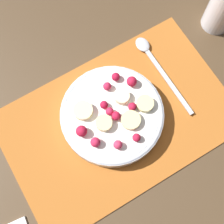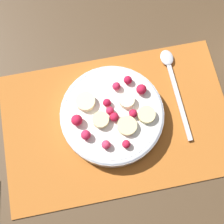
{
  "view_description": "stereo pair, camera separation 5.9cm",
  "coord_description": "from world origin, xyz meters",
  "views": [
    {
      "loc": [
        0.1,
        0.14,
        0.61
      ],
      "look_at": [
        0.01,
        -0.01,
        0.04
      ],
      "focal_mm": 50.0,
      "sensor_mm": 36.0,
      "label": 1
    },
    {
      "loc": [
        0.04,
        0.16,
        0.61
      ],
      "look_at": [
        0.01,
        -0.01,
        0.04
      ],
      "focal_mm": 50.0,
      "sensor_mm": 36.0,
      "label": 2
    }
  ],
  "objects": [
    {
      "name": "ground_plane",
      "position": [
        0.0,
        0.0,
        0.0
      ],
      "size": [
        3.0,
        3.0,
        0.0
      ],
      "primitive_type": "plane",
      "color": "#4C3823"
    },
    {
      "name": "spoon",
      "position": [
        -0.13,
        -0.07,
        0.01
      ],
      "size": [
        0.03,
        0.2,
        0.01
      ],
      "rotation": [
        0.0,
        0.0,
        4.72
      ],
      "color": "silver",
      "rests_on": "placemat"
    },
    {
      "name": "fruit_bowl",
      "position": [
        0.01,
        -0.01,
        0.03
      ],
      "size": [
        0.2,
        0.2,
        0.05
      ],
      "color": "silver",
      "rests_on": "placemat"
    },
    {
      "name": "placemat",
      "position": [
        0.0,
        0.0,
        0.0
      ],
      "size": [
        0.46,
        0.29,
        0.01
      ],
      "color": "#B26023",
      "rests_on": "ground_plane"
    }
  ]
}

